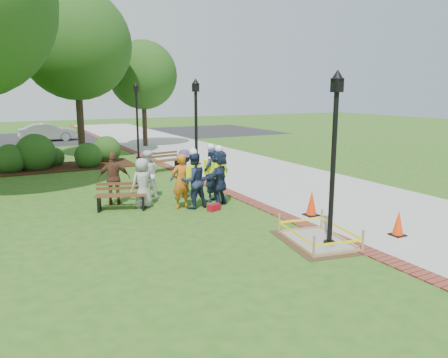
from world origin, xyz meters
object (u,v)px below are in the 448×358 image
wet_concrete_pad (318,233)px  bench_near (121,202)px  cone_front (398,224)px  hivis_worker_a (219,176)px  lamp_near (334,146)px  hivis_worker_c (193,179)px  hivis_worker_b (211,173)px

wet_concrete_pad → bench_near: (-3.61, 5.36, 0.04)m
cone_front → hivis_worker_a: bearing=118.7°
lamp_near → hivis_worker_c: size_ratio=2.16×
wet_concrete_pad → hivis_worker_c: size_ratio=1.30×
cone_front → hivis_worker_c: bearing=125.2°
hivis_worker_a → hivis_worker_b: bearing=88.0°
wet_concrete_pad → lamp_near: lamp_near is taller
cone_front → hivis_worker_a: hivis_worker_a is taller
cone_front → hivis_worker_c: hivis_worker_c is taller
bench_near → hivis_worker_b: size_ratio=0.83×
hivis_worker_a → hivis_worker_b: (0.02, 0.64, -0.01)m
bench_near → hivis_worker_c: bearing=-22.0°
bench_near → lamp_near: size_ratio=0.40×
lamp_near → hivis_worker_c: lamp_near is taller
lamp_near → hivis_worker_b: size_ratio=2.10×
bench_near → hivis_worker_a: hivis_worker_a is taller
lamp_near → hivis_worker_a: 4.96m
bench_near → hivis_worker_c: 2.43m
cone_front → lamp_near: bearing=171.2°
cone_front → hivis_worker_a: size_ratio=0.35×
hivis_worker_c → bench_near: bearing=158.0°
wet_concrete_pad → hivis_worker_b: (-0.56, 5.02, 0.76)m
hivis_worker_c → hivis_worker_b: bearing=30.7°
wet_concrete_pad → bench_near: 6.46m
cone_front → hivis_worker_c: 6.29m
hivis_worker_a → lamp_near: bearing=-81.7°
bench_near → cone_front: bearing=-46.1°
bench_near → hivis_worker_a: size_ratio=0.83×
lamp_near → hivis_worker_c: (-1.55, 4.80, -1.50)m
lamp_near → hivis_worker_b: lamp_near is taller
lamp_near → hivis_worker_b: 5.57m
hivis_worker_b → wet_concrete_pad: bearing=-83.6°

